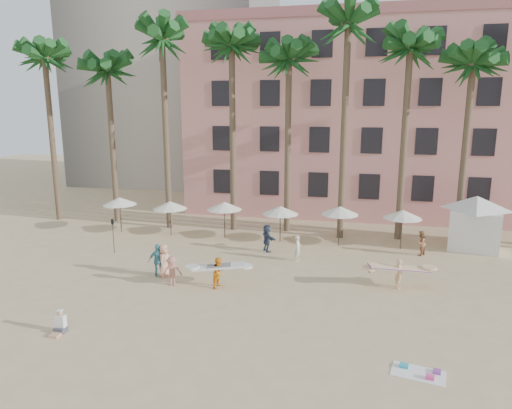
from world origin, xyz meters
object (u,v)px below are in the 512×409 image
object	(u,v)px
pink_hotel	(393,120)
carrier_white	(219,271)
cabana	(475,218)
carrier_yellow	(399,271)

from	to	relation	value
pink_hotel	carrier_white	bearing A→B (deg)	-113.78
cabana	carrier_yellow	bearing A→B (deg)	-123.41
pink_hotel	carrier_white	size ratio (longest dim) A/B	12.37
cabana	pink_hotel	bearing A→B (deg)	111.12
carrier_white	pink_hotel	bearing A→B (deg)	66.22
pink_hotel	carrier_yellow	bearing A→B (deg)	-91.94
pink_hotel	cabana	size ratio (longest dim) A/B	6.54
cabana	carrier_white	distance (m)	17.63
carrier_yellow	carrier_white	size ratio (longest dim) A/B	1.14
cabana	carrier_white	bearing A→B (deg)	-145.20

